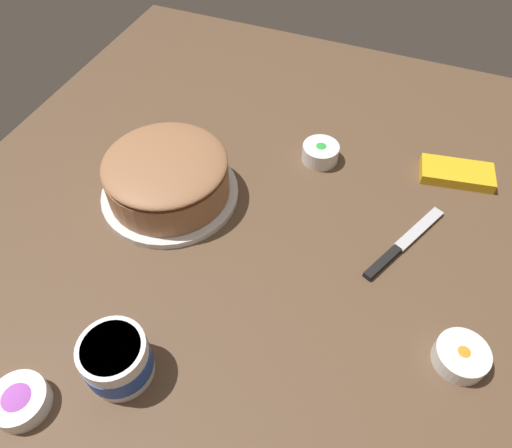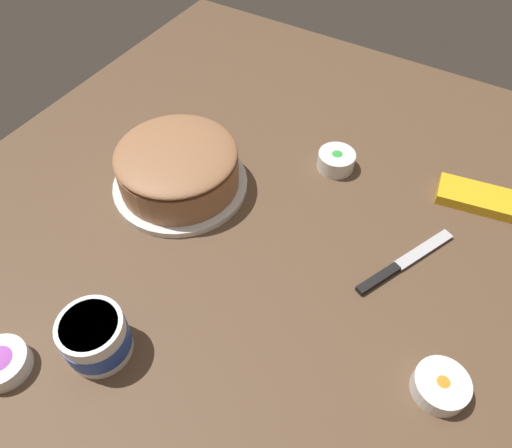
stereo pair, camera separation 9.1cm
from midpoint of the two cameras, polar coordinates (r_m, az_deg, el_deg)
name	(u,v)px [view 2 (the right image)]	position (r m, az deg, el deg)	size (l,w,h in m)	color
ground_plane	(302,266)	(0.91, 8.40, -5.10)	(1.54, 1.54, 0.00)	brown
frosted_cake	(178,169)	(1.00, -6.67, 6.42)	(0.28, 0.28, 0.11)	white
frosting_tub	(95,337)	(0.80, -15.47, -13.03)	(0.11, 0.11, 0.08)	white
spreading_knife	(397,266)	(0.94, 19.18, -4.97)	(0.12, 0.22, 0.01)	silver
sprinkle_bowl_orange	(441,386)	(0.84, 24.21, -17.36)	(0.09, 0.09, 0.03)	white
sprinkle_bowl_rainbow	(1,363)	(0.86, -25.33, -14.89)	(0.09, 0.09, 0.03)	white
sprinkle_bowl_green	(336,160)	(1.08, 11.96, 7.35)	(0.08, 0.08, 0.04)	white
candy_box_lower	(475,197)	(1.11, 26.84, 2.73)	(0.15, 0.07, 0.02)	yellow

